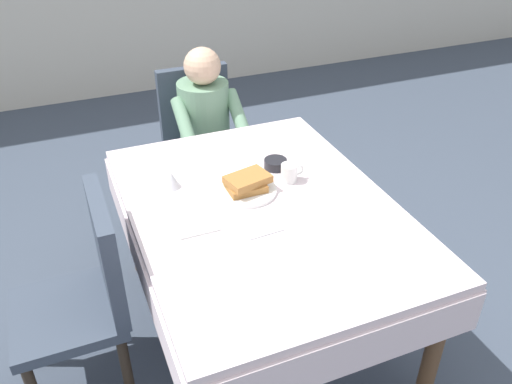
{
  "coord_description": "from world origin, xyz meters",
  "views": [
    {
      "loc": [
        -0.74,
        -1.74,
        2.03
      ],
      "look_at": [
        -0.01,
        0.04,
        0.79
      ],
      "focal_mm": 37.18,
      "sensor_mm": 36.0,
      "label": 1
    }
  ],
  "objects_px": {
    "dining_table_main": "(262,222)",
    "breakfast_stack": "(247,182)",
    "chair_left_side": "(88,289)",
    "bowl_butter": "(275,164)",
    "fork_left_of_plate": "(206,203)",
    "knife_right_of_plate": "(286,185)",
    "plate_breakfast": "(246,190)",
    "spoon_near_edge": "(267,234)",
    "diner_person": "(206,124)",
    "cup_coffee": "(289,173)",
    "syrup_pitcher": "(172,180)",
    "chair_diner": "(200,134)"
  },
  "relations": [
    {
      "from": "chair_left_side",
      "to": "bowl_butter",
      "type": "relative_size",
      "value": 8.45
    },
    {
      "from": "knife_right_of_plate",
      "to": "fork_left_of_plate",
      "type": "bearing_deg",
      "value": 88.95
    },
    {
      "from": "chair_diner",
      "to": "diner_person",
      "type": "xyz_separation_m",
      "value": [
        -0.0,
        -0.16,
        0.14
      ]
    },
    {
      "from": "spoon_near_edge",
      "to": "dining_table_main",
      "type": "bearing_deg",
      "value": 68.75
    },
    {
      "from": "breakfast_stack",
      "to": "knife_right_of_plate",
      "type": "xyz_separation_m",
      "value": [
        0.18,
        -0.02,
        -0.05
      ]
    },
    {
      "from": "fork_left_of_plate",
      "to": "knife_right_of_plate",
      "type": "relative_size",
      "value": 0.9
    },
    {
      "from": "dining_table_main",
      "to": "breakfast_stack",
      "type": "relative_size",
      "value": 7.11
    },
    {
      "from": "dining_table_main",
      "to": "diner_person",
      "type": "relative_size",
      "value": 1.36
    },
    {
      "from": "diner_person",
      "to": "spoon_near_edge",
      "type": "bearing_deg",
      "value": 83.93
    },
    {
      "from": "cup_coffee",
      "to": "knife_right_of_plate",
      "type": "relative_size",
      "value": 0.57
    },
    {
      "from": "spoon_near_edge",
      "to": "syrup_pitcher",
      "type": "bearing_deg",
      "value": 114.37
    },
    {
      "from": "cup_coffee",
      "to": "syrup_pitcher",
      "type": "distance_m",
      "value": 0.54
    },
    {
      "from": "chair_left_side",
      "to": "spoon_near_edge",
      "type": "distance_m",
      "value": 0.77
    },
    {
      "from": "dining_table_main",
      "to": "knife_right_of_plate",
      "type": "bearing_deg",
      "value": 33.94
    },
    {
      "from": "plate_breakfast",
      "to": "bowl_butter",
      "type": "height_order",
      "value": "bowl_butter"
    },
    {
      "from": "dining_table_main",
      "to": "plate_breakfast",
      "type": "relative_size",
      "value": 5.44
    },
    {
      "from": "fork_left_of_plate",
      "to": "breakfast_stack",
      "type": "bearing_deg",
      "value": -79.9
    },
    {
      "from": "chair_diner",
      "to": "breakfast_stack",
      "type": "relative_size",
      "value": 4.34
    },
    {
      "from": "bowl_butter",
      "to": "fork_left_of_plate",
      "type": "distance_m",
      "value": 0.43
    },
    {
      "from": "plate_breakfast",
      "to": "bowl_butter",
      "type": "bearing_deg",
      "value": 34.52
    },
    {
      "from": "knife_right_of_plate",
      "to": "spoon_near_edge",
      "type": "height_order",
      "value": "same"
    },
    {
      "from": "plate_breakfast",
      "to": "knife_right_of_plate",
      "type": "xyz_separation_m",
      "value": [
        0.19,
        -0.02,
        -0.01
      ]
    },
    {
      "from": "diner_person",
      "to": "plate_breakfast",
      "type": "xyz_separation_m",
      "value": [
        -0.09,
        -0.88,
        0.08
      ]
    },
    {
      "from": "diner_person",
      "to": "cup_coffee",
      "type": "xyz_separation_m",
      "value": [
        0.13,
        -0.87,
        0.11
      ]
    },
    {
      "from": "chair_diner",
      "to": "plate_breakfast",
      "type": "distance_m",
      "value": 1.07
    },
    {
      "from": "knife_right_of_plate",
      "to": "chair_left_side",
      "type": "bearing_deg",
      "value": 95.64
    },
    {
      "from": "syrup_pitcher",
      "to": "spoon_near_edge",
      "type": "distance_m",
      "value": 0.55
    },
    {
      "from": "diner_person",
      "to": "fork_left_of_plate",
      "type": "relative_size",
      "value": 6.22
    },
    {
      "from": "chair_left_side",
      "to": "spoon_near_edge",
      "type": "relative_size",
      "value": 6.2
    },
    {
      "from": "cup_coffee",
      "to": "chair_left_side",
      "type": "bearing_deg",
      "value": -171.66
    },
    {
      "from": "bowl_butter",
      "to": "spoon_near_edge",
      "type": "bearing_deg",
      "value": -117.62
    },
    {
      "from": "chair_diner",
      "to": "cup_coffee",
      "type": "xyz_separation_m",
      "value": [
        0.13,
        -1.03,
        0.25
      ]
    },
    {
      "from": "dining_table_main",
      "to": "chair_left_side",
      "type": "distance_m",
      "value": 0.78
    },
    {
      "from": "fork_left_of_plate",
      "to": "knife_right_of_plate",
      "type": "bearing_deg",
      "value": -85.35
    },
    {
      "from": "plate_breakfast",
      "to": "chair_left_side",
      "type": "bearing_deg",
      "value": -170.12
    },
    {
      "from": "breakfast_stack",
      "to": "fork_left_of_plate",
      "type": "xyz_separation_m",
      "value": [
        -0.2,
        -0.02,
        -0.05
      ]
    },
    {
      "from": "diner_person",
      "to": "cup_coffee",
      "type": "relative_size",
      "value": 9.91
    },
    {
      "from": "fork_left_of_plate",
      "to": "diner_person",
      "type": "bearing_deg",
      "value": -12.81
    },
    {
      "from": "chair_left_side",
      "to": "cup_coffee",
      "type": "distance_m",
      "value": 1.01
    },
    {
      "from": "plate_breakfast",
      "to": "cup_coffee",
      "type": "relative_size",
      "value": 2.48
    },
    {
      "from": "knife_right_of_plate",
      "to": "breakfast_stack",
      "type": "bearing_deg",
      "value": 83.15
    },
    {
      "from": "syrup_pitcher",
      "to": "spoon_near_edge",
      "type": "xyz_separation_m",
      "value": [
        0.26,
        -0.49,
        -0.04
      ]
    },
    {
      "from": "dining_table_main",
      "to": "spoon_near_edge",
      "type": "distance_m",
      "value": 0.22
    },
    {
      "from": "spoon_near_edge",
      "to": "bowl_butter",
      "type": "bearing_deg",
      "value": 58.74
    },
    {
      "from": "bowl_butter",
      "to": "syrup_pitcher",
      "type": "distance_m",
      "value": 0.51
    },
    {
      "from": "chair_left_side",
      "to": "bowl_butter",
      "type": "distance_m",
      "value": 1.02
    },
    {
      "from": "syrup_pitcher",
      "to": "breakfast_stack",
      "type": "bearing_deg",
      "value": -28.85
    },
    {
      "from": "chair_left_side",
      "to": "cup_coffee",
      "type": "relative_size",
      "value": 8.23
    },
    {
      "from": "dining_table_main",
      "to": "breakfast_stack",
      "type": "distance_m",
      "value": 0.19
    },
    {
      "from": "chair_left_side",
      "to": "syrup_pitcher",
      "type": "relative_size",
      "value": 11.63
    }
  ]
}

